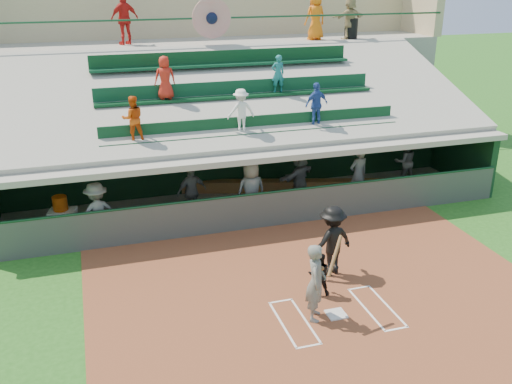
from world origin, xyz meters
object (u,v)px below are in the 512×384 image
object	(u,v)px
catcher	(319,274)
trash_bin	(351,29)
white_table	(63,220)
home_plate	(336,314)
water_cooler	(60,203)
batter_at_plate	(316,282)

from	to	relation	value
catcher	trash_bin	world-z (taller)	trash_bin
white_table	trash_bin	xyz separation A→B (m)	(11.98, 5.95, 4.63)
home_plate	water_cooler	size ratio (longest dim) A/B	1.01
water_cooler	trash_bin	world-z (taller)	trash_bin
home_plate	catcher	xyz separation A→B (m)	(-0.04, 0.95, 0.53)
catcher	water_cooler	bearing A→B (deg)	-31.30
batter_at_plate	water_cooler	world-z (taller)	batter_at_plate
catcher	water_cooler	world-z (taller)	water_cooler
white_table	trash_bin	distance (m)	14.16
catcher	white_table	size ratio (longest dim) A/B	1.42
batter_at_plate	water_cooler	xyz separation A→B (m)	(-5.45, 6.41, -0.01)
catcher	white_table	bearing A→B (deg)	-31.43
catcher	white_table	world-z (taller)	catcher
catcher	trash_bin	bearing A→B (deg)	-106.36
home_plate	white_table	bearing A→B (deg)	132.59
white_table	trash_bin	bearing A→B (deg)	39.02
catcher	water_cooler	size ratio (longest dim) A/B	2.55
home_plate	trash_bin	bearing A→B (deg)	63.98
batter_at_plate	catcher	world-z (taller)	batter_at_plate
home_plate	water_cooler	xyz separation A→B (m)	(-5.96, 6.46, 0.89)
white_table	water_cooler	bearing A→B (deg)	-177.55
home_plate	white_table	world-z (taller)	white_table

